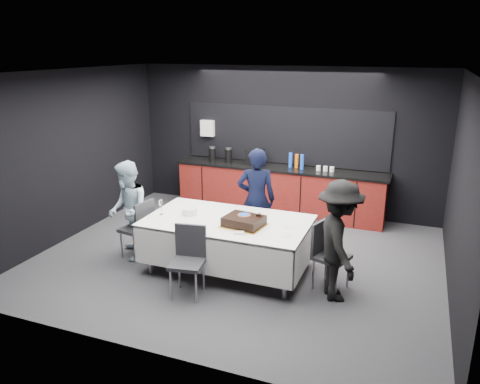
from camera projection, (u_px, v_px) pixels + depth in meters
name	position (u px, v px, depth m)	size (l,w,h in m)	color
ground	(238.00, 258.00, 7.24)	(6.00, 6.00, 0.00)	#3F3F43
room_shell	(237.00, 140.00, 6.69)	(6.04, 5.04, 2.82)	white
kitchenette	(278.00, 187.00, 9.06)	(4.10, 0.64, 2.05)	#61120F
party_table	(227.00, 229.00, 6.69)	(2.32, 1.32, 0.78)	#99999E
cake_assembly	(244.00, 221.00, 6.41)	(0.61, 0.52, 0.17)	gold
plate_stack	(190.00, 211.00, 6.85)	(0.21, 0.21, 0.10)	white
loose_plate_near	(197.00, 224.00, 6.50)	(0.18, 0.18, 0.01)	white
loose_plate_right_a	(287.00, 225.00, 6.44)	(0.22, 0.22, 0.01)	white
loose_plate_right_b	(285.00, 235.00, 6.12)	(0.18, 0.18, 0.01)	white
loose_plate_far	(249.00, 211.00, 7.00)	(0.19, 0.19, 0.01)	white
fork_pile	(239.00, 233.00, 6.16)	(0.14, 0.09, 0.02)	white
champagne_flute	(161.00, 204.00, 6.82)	(0.06, 0.06, 0.22)	white
chair_left	(140.00, 225.00, 7.14)	(0.48, 0.48, 0.92)	#2A2A2F
chair_right	(327.00, 250.00, 6.26)	(0.53, 0.53, 0.92)	#2A2A2F
chair_near	(189.00, 255.00, 6.10)	(0.48, 0.48, 0.92)	#2A2A2F
person_center	(256.00, 200.00, 7.37)	(0.61, 0.40, 1.66)	black
person_left	(128.00, 211.00, 7.09)	(0.74, 0.58, 1.52)	#ADC9DA
person_right	(339.00, 241.00, 5.90)	(1.02, 0.59, 1.58)	black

